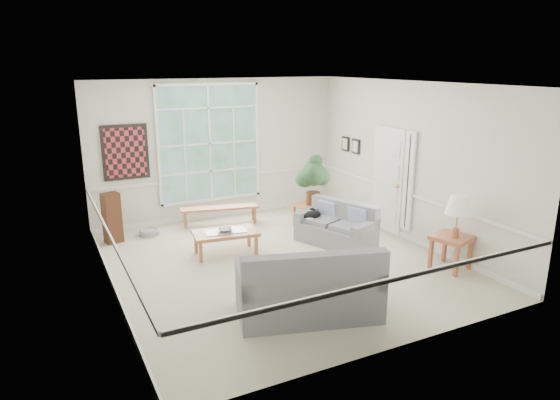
{
  "coord_description": "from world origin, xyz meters",
  "views": [
    {
      "loc": [
        -3.56,
        -7.14,
        3.33
      ],
      "look_at": [
        0.1,
        0.2,
        1.05
      ],
      "focal_mm": 32.0,
      "sensor_mm": 36.0,
      "label": 1
    }
  ],
  "objects_px": {
    "loveseat_right": "(336,224)",
    "loveseat_front": "(308,279)",
    "end_table": "(308,215)",
    "side_table": "(451,252)",
    "coffee_table": "(226,243)"
  },
  "relations": [
    {
      "from": "loveseat_front",
      "to": "end_table",
      "type": "height_order",
      "value": "loveseat_front"
    },
    {
      "from": "loveseat_front",
      "to": "loveseat_right",
      "type": "bearing_deg",
      "value": 65.94
    },
    {
      "from": "end_table",
      "to": "side_table",
      "type": "distance_m",
      "value": 3.13
    },
    {
      "from": "loveseat_front",
      "to": "side_table",
      "type": "bearing_deg",
      "value": 21.91
    },
    {
      "from": "loveseat_right",
      "to": "loveseat_front",
      "type": "relative_size",
      "value": 0.77
    },
    {
      "from": "loveseat_front",
      "to": "coffee_table",
      "type": "distance_m",
      "value": 2.6
    },
    {
      "from": "loveseat_right",
      "to": "end_table",
      "type": "bearing_deg",
      "value": 67.5
    },
    {
      "from": "loveseat_front",
      "to": "end_table",
      "type": "xyz_separation_m",
      "value": [
        1.83,
        3.22,
        -0.26
      ]
    },
    {
      "from": "loveseat_right",
      "to": "end_table",
      "type": "relative_size",
      "value": 2.86
    },
    {
      "from": "loveseat_right",
      "to": "loveseat_front",
      "type": "height_order",
      "value": "loveseat_front"
    },
    {
      "from": "loveseat_front",
      "to": "coffee_table",
      "type": "xyz_separation_m",
      "value": [
        -0.22,
        2.57,
        -0.3
      ]
    },
    {
      "from": "coffee_table",
      "to": "side_table",
      "type": "height_order",
      "value": "side_table"
    },
    {
      "from": "end_table",
      "to": "side_table",
      "type": "height_order",
      "value": "side_table"
    },
    {
      "from": "loveseat_front",
      "to": "end_table",
      "type": "relative_size",
      "value": 3.72
    },
    {
      "from": "side_table",
      "to": "loveseat_right",
      "type": "bearing_deg",
      "value": 119.66
    }
  ]
}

